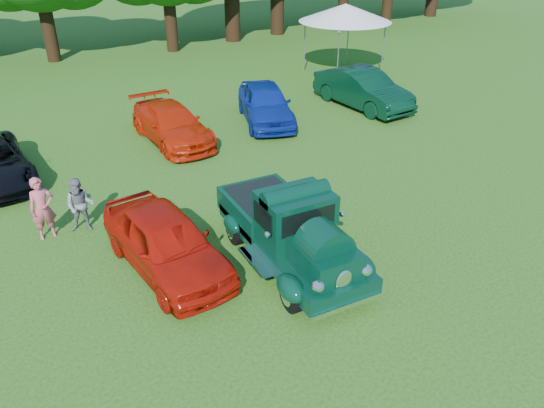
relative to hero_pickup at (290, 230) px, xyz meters
name	(u,v)px	position (x,y,z in m)	size (l,w,h in m)	color
ground	(246,273)	(-1.15, -0.01, -0.83)	(120.00, 120.00, 0.00)	#1C4A11
hero_pickup	(290,230)	(0.00, 0.00, 0.00)	(2.28, 4.90, 1.91)	black
red_convertible	(166,242)	(-2.71, 1.02, -0.10)	(1.73, 4.30, 1.46)	#AA1107
back_car_orange	(172,124)	(-0.12, 8.61, -0.17)	(1.85, 4.55, 1.32)	#B81E06
back_car_blue	(265,103)	(3.83, 8.91, -0.07)	(1.80, 4.48, 1.53)	navy
back_car_green	(363,89)	(8.37, 8.66, -0.04)	(1.68, 4.81, 1.59)	black
spectator_pink	(42,208)	(-5.05, 3.78, 0.01)	(0.61, 0.40, 1.69)	#BE4E5D
spectator_grey	(80,205)	(-4.17, 3.69, -0.08)	(0.73, 0.57, 1.50)	slate
canopy_tent	(345,13)	(10.62, 13.55, 2.18)	(4.93, 4.93, 3.47)	silver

